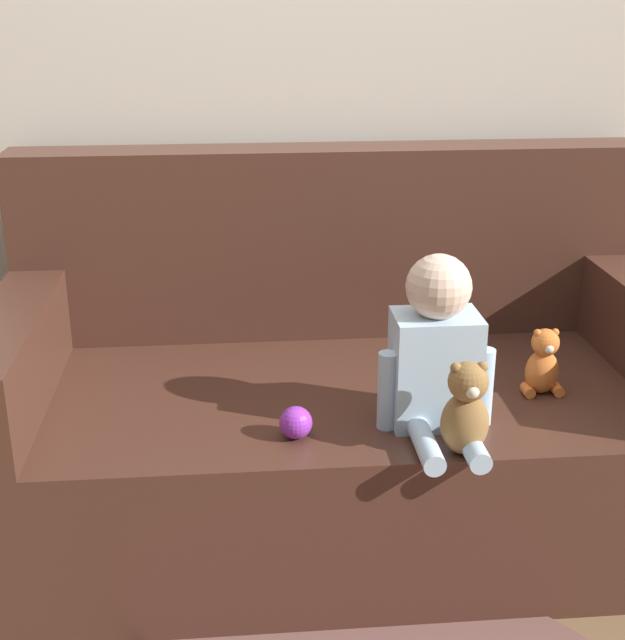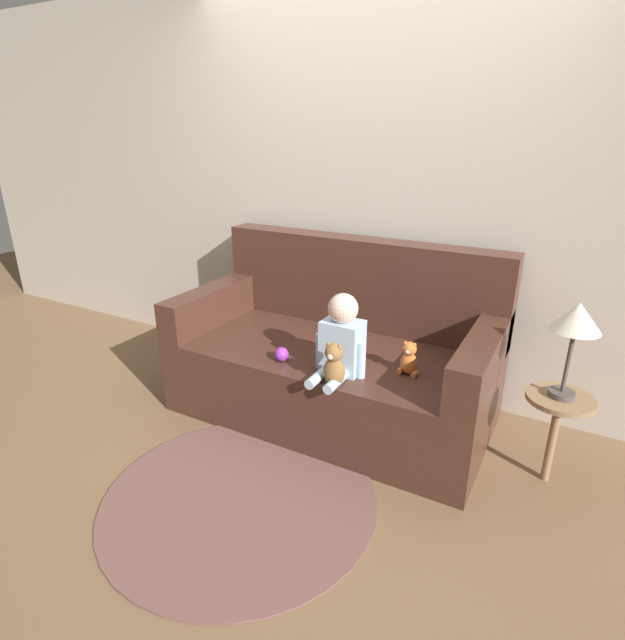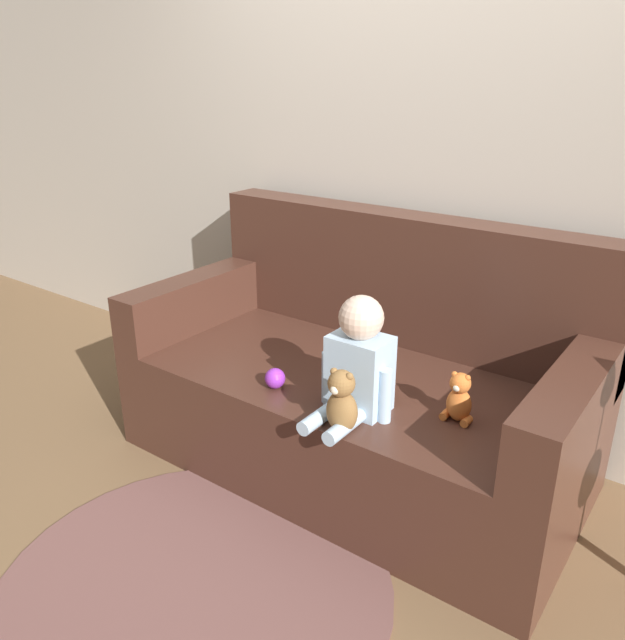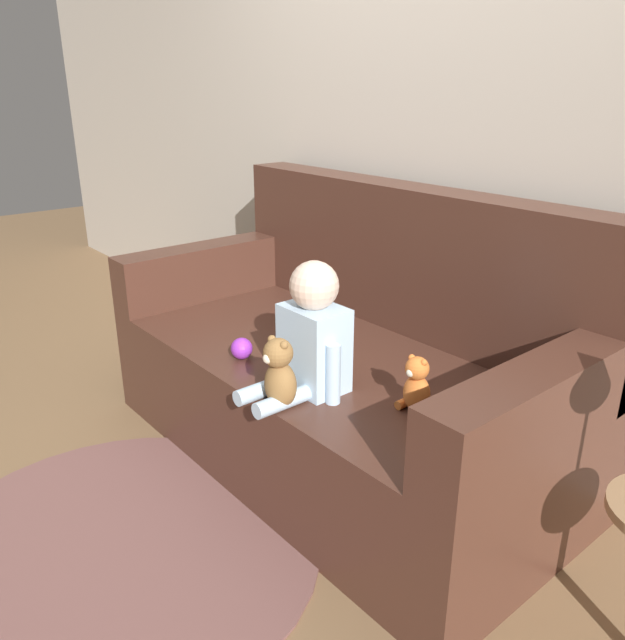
% 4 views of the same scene
% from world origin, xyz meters
% --- Properties ---
extents(ground_plane, '(12.00, 12.00, 0.00)m').
position_xyz_m(ground_plane, '(0.00, 0.00, 0.00)').
color(ground_plane, brown).
extents(wall_back, '(8.00, 0.05, 2.60)m').
position_xyz_m(wall_back, '(0.00, 0.56, 1.30)').
color(wall_back, beige).
rests_on(wall_back, ground_plane).
extents(couch, '(1.88, 0.95, 1.04)m').
position_xyz_m(couch, '(0.00, 0.07, 0.35)').
color(couch, '#47281E').
rests_on(couch, ground_plane).
extents(person_baby, '(0.29, 0.35, 0.43)m').
position_xyz_m(person_baby, '(0.19, -0.28, 0.65)').
color(person_baby, silver).
rests_on(person_baby, couch).
extents(teddy_bear_brown, '(0.11, 0.11, 0.23)m').
position_xyz_m(teddy_bear_brown, '(0.23, -0.44, 0.58)').
color(teddy_bear_brown, olive).
rests_on(teddy_bear_brown, couch).
extents(plush_toy_side, '(0.11, 0.08, 0.18)m').
position_xyz_m(plush_toy_side, '(0.52, -0.13, 0.55)').
color(plush_toy_side, orange).
rests_on(plush_toy_side, couch).
extents(toy_ball, '(0.08, 0.08, 0.08)m').
position_xyz_m(toy_ball, '(-0.15, -0.32, 0.50)').
color(toy_ball, purple).
rests_on(toy_ball, couch).
extents(floor_rug, '(1.33, 1.33, 0.01)m').
position_xyz_m(floor_rug, '(-0.03, -0.91, 0.01)').
color(floor_rug, brown).
rests_on(floor_rug, ground_plane).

